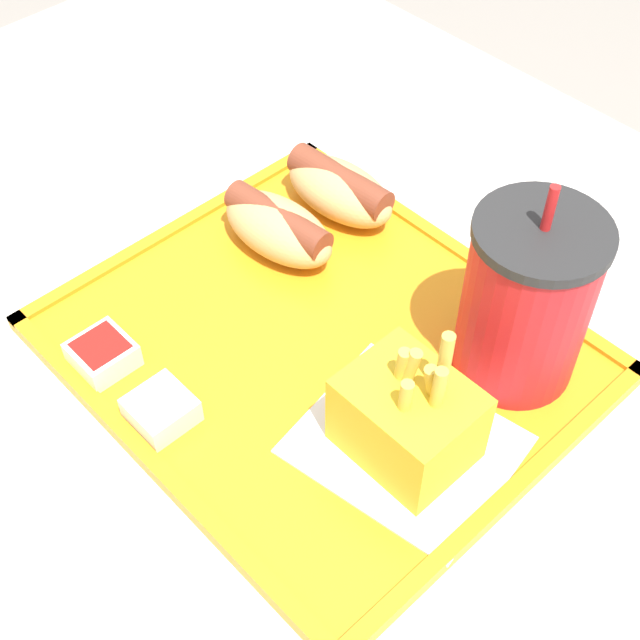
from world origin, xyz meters
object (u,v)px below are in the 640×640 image
Objects in this scene: fries_carton at (408,418)px; sauce_cup_ketchup at (103,354)px; soda_cup at (526,301)px; sauce_cup_mayo at (161,409)px; hot_dog_far at (340,189)px; hot_dog_near at (278,227)px.

fries_carton is 0.24m from sauce_cup_ketchup.
soda_cup reaches higher than sauce_cup_ketchup.
sauce_cup_mayo is at bearing 1.21° from sauce_cup_ketchup.
sauce_cup_ketchup is at bearing -178.79° from sauce_cup_mayo.
fries_carton is (0.21, -0.14, 0.01)m from hot_dog_far.
sauce_cup_ketchup is (-0.21, -0.11, -0.02)m from fries_carton.
sauce_cup_ketchup is (0.00, -0.25, -0.01)m from hot_dog_far.
sauce_cup_mayo is 0.07m from sauce_cup_ketchup.
hot_dog_far reaches higher than sauce_cup_ketchup.
sauce_cup_mayo is 1.00× the size of sauce_cup_ketchup.
hot_dog_far is (-0.22, 0.03, -0.05)m from soda_cup.
sauce_cup_ketchup is (-0.21, -0.23, -0.06)m from soda_cup.
fries_carton is at bearing -91.42° from soda_cup.
soda_cup is 4.08× the size of sauce_cup_mayo.
soda_cup reaches higher than hot_dog_near.
hot_dog_far is 2.66× the size of sauce_cup_mayo.
fries_carton reaches higher than sauce_cup_ketchup.
soda_cup reaches higher than fries_carton.
hot_dog_near is at bearing -167.90° from soda_cup.
sauce_cup_ketchup is (-0.07, -0.00, 0.00)m from sauce_cup_mayo.
hot_dog_near is at bearing 91.01° from sauce_cup_ketchup.
fries_carton is at bearing -18.03° from hot_dog_near.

